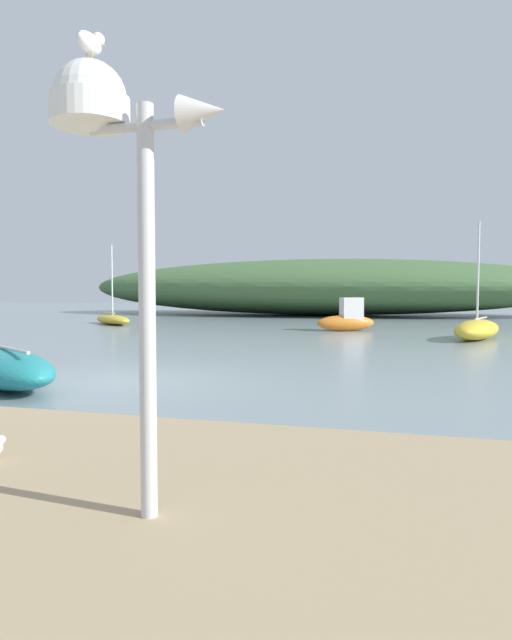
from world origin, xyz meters
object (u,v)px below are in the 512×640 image
(seagull_on_radar, at_px, (91,42))
(motorboat_outer_mooring, at_px, (347,319))
(sailboat_off_point, at_px, (113,319))
(sailboat_mid_channel, at_px, (477,329))
(mast_structure, at_px, (108,137))

(seagull_on_radar, xyz_separation_m, motorboat_outer_mooring, (-0.21, 20.94, -3.05))
(sailboat_off_point, bearing_deg, seagull_on_radar, -60.12)
(seagull_on_radar, relative_size, sailboat_mid_channel, 0.08)
(mast_structure, xyz_separation_m, sailboat_mid_channel, (4.71, 17.88, -2.52))
(sailboat_off_point, xyz_separation_m, sailboat_mid_channel, (17.72, -4.55, 0.11))
(sailboat_mid_channel, height_order, motorboat_outer_mooring, sailboat_mid_channel)
(seagull_on_radar, xyz_separation_m, sailboat_mid_channel, (4.84, 17.86, -3.20))
(seagull_on_radar, distance_m, sailboat_mid_channel, 18.78)
(sailboat_off_point, relative_size, sailboat_mid_channel, 0.98)
(sailboat_mid_channel, bearing_deg, sailboat_off_point, 165.60)
(seagull_on_radar, bearing_deg, sailboat_off_point, 119.88)
(sailboat_off_point, height_order, sailboat_mid_channel, sailboat_mid_channel)
(mast_structure, distance_m, seagull_on_radar, 0.69)
(motorboat_outer_mooring, bearing_deg, sailboat_mid_channel, -31.29)
(sailboat_mid_channel, bearing_deg, mast_structure, -104.75)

